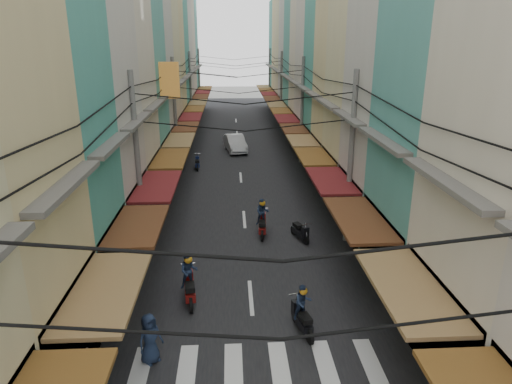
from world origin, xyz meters
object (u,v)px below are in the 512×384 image
object	(u,v)px
bicycle	(417,307)
market_umbrella	(512,328)
traffic_sign	(370,225)
white_car	(235,151)

from	to	relation	value
bicycle	market_umbrella	distance (m)	4.52
bicycle	market_umbrella	world-z (taller)	market_umbrella
bicycle	traffic_sign	bearing A→B (deg)	20.73
traffic_sign	market_umbrella	bearing A→B (deg)	-74.51
market_umbrella	bicycle	bearing A→B (deg)	101.55
white_car	bicycle	distance (m)	25.98
white_car	traffic_sign	bearing A→B (deg)	-85.84
white_car	bicycle	xyz separation A→B (m)	(6.42, -25.18, 0.00)
white_car	traffic_sign	xyz separation A→B (m)	(5.32, -22.27, 2.09)
white_car	bicycle	size ratio (longest dim) A/B	3.48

